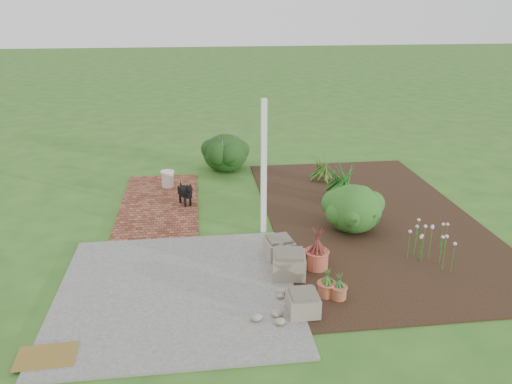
{
  "coord_description": "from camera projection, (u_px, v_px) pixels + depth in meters",
  "views": [
    {
      "loc": [
        -0.87,
        -8.23,
        4.05
      ],
      "look_at": [
        0.2,
        0.4,
        0.7
      ],
      "focal_mm": 35.0,
      "sensor_mm": 36.0,
      "label": 1
    }
  ],
  "objects": [
    {
      "name": "pink_flower_patch",
      "position": [
        434.0,
        243.0,
        8.12
      ],
      "size": [
        1.16,
        1.16,
        0.65
      ],
      "primitive_type": null,
      "rotation": [
        0.0,
        0.0,
        0.16
      ],
      "color": "#113D0F",
      "rests_on": "garden_bed"
    },
    {
      "name": "garden_bed",
      "position": [
        370.0,
        217.0,
        9.92
      ],
      "size": [
        4.0,
        7.0,
        0.03
      ],
      "primitive_type": "cube",
      "color": "black",
      "rests_on": "ground"
    },
    {
      "name": "black_dog",
      "position": [
        186.0,
        192.0,
        10.35
      ],
      "size": [
        0.32,
        0.53,
        0.48
      ],
      "rotation": [
        0.0,
        0.0,
        0.42
      ],
      "color": "black",
      "rests_on": "brick_path"
    },
    {
      "name": "coir_doormat",
      "position": [
        46.0,
        356.0,
        6.0
      ],
      "size": [
        0.72,
        0.49,
        0.02
      ],
      "primitive_type": "cube",
      "rotation": [
        0.0,
        0.0,
        0.05
      ],
      "color": "brown",
      "rests_on": "concrete_patio"
    },
    {
      "name": "agapanthus_clump_front",
      "position": [
        322.0,
        167.0,
        11.77
      ],
      "size": [
        0.84,
        0.84,
        0.68
      ],
      "primitive_type": null,
      "rotation": [
        0.0,
        0.0,
        -0.1
      ],
      "color": "#193A0E",
      "rests_on": "garden_bed"
    },
    {
      "name": "brick_path",
      "position": [
        160.0,
        203.0,
        10.59
      ],
      "size": [
        1.6,
        3.5,
        0.04
      ],
      "primitive_type": "cube",
      "color": "#5A291C",
      "rests_on": "ground"
    },
    {
      "name": "stone_trough_near",
      "position": [
        303.0,
        304.0,
        6.8
      ],
      "size": [
        0.42,
        0.42,
        0.28
      ],
      "primitive_type": "cube",
      "rotation": [
        0.0,
        0.0,
        0.01
      ],
      "color": "#796C5D",
      "rests_on": "concrete_patio"
    },
    {
      "name": "concrete_patio",
      "position": [
        177.0,
        291.0,
        7.4
      ],
      "size": [
        3.5,
        3.5,
        0.04
      ],
      "primitive_type": "cube",
      "color": "#5B5B58",
      "rests_on": "ground"
    },
    {
      "name": "veranda_post",
      "position": [
        264.0,
        169.0,
        8.85
      ],
      "size": [
        0.1,
        0.1,
        2.5
      ],
      "primitive_type": "cube",
      "color": "white",
      "rests_on": "ground"
    },
    {
      "name": "cream_ceramic_urn",
      "position": [
        168.0,
        179.0,
        11.42
      ],
      "size": [
        0.31,
        0.31,
        0.36
      ],
      "primitive_type": "cylinder",
      "rotation": [
        0.0,
        0.0,
        0.16
      ],
      "color": "beige",
      "rests_on": "brick_path"
    },
    {
      "name": "evergreen_shrub",
      "position": [
        354.0,
        208.0,
        9.2
      ],
      "size": [
        1.07,
        1.07,
        0.88
      ],
      "primitive_type": "ellipsoid",
      "rotation": [
        0.0,
        0.0,
        -0.03
      ],
      "color": "#133D0B",
      "rests_on": "garden_bed"
    },
    {
      "name": "stone_trough_far",
      "position": [
        279.0,
        248.0,
        8.3
      ],
      "size": [
        0.51,
        0.51,
        0.3
      ],
      "primitive_type": "cube",
      "rotation": [
        0.0,
        0.0,
        0.16
      ],
      "color": "gray",
      "rests_on": "concrete_patio"
    },
    {
      "name": "terracotta_pot_small_left",
      "position": [
        326.0,
        289.0,
        7.24
      ],
      "size": [
        0.25,
        0.25,
        0.21
      ],
      "primitive_type": "cylinder",
      "rotation": [
        0.0,
        0.0,
        -0.02
      ],
      "color": "#AA5439",
      "rests_on": "garden_bed"
    },
    {
      "name": "purple_flowering_bush",
      "position": [
        225.0,
        152.0,
        12.56
      ],
      "size": [
        1.3,
        1.3,
        0.95
      ],
      "primitive_type": "ellipsoid",
      "rotation": [
        0.0,
        0.0,
        -0.18
      ],
      "color": "black",
      "rests_on": "ground"
    },
    {
      "name": "agapanthus_clump_back",
      "position": [
        341.0,
        179.0,
        10.54
      ],
      "size": [
        1.46,
        1.46,
        0.99
      ],
      "primitive_type": null,
      "rotation": [
        0.0,
        0.0,
        0.42
      ],
      "color": "#10370D",
      "rests_on": "garden_bed"
    },
    {
      "name": "terracotta_pot_bronze",
      "position": [
        317.0,
        259.0,
        7.98
      ],
      "size": [
        0.43,
        0.43,
        0.3
      ],
      "primitive_type": "cylinder",
      "rotation": [
        0.0,
        0.0,
        0.21
      ],
      "color": "#AC4A3A",
      "rests_on": "garden_bed"
    },
    {
      "name": "ground",
      "position": [
        248.0,
        236.0,
        9.17
      ],
      "size": [
        80.0,
        80.0,
        0.0
      ],
      "primitive_type": "plane",
      "color": "#2E5D1D",
      "rests_on": "ground"
    },
    {
      "name": "terracotta_pot_small_right",
      "position": [
        339.0,
        292.0,
        7.17
      ],
      "size": [
        0.3,
        0.3,
        0.19
      ],
      "primitive_type": "cylinder",
      "rotation": [
        0.0,
        0.0,
        -0.39
      ],
      "color": "#965533",
      "rests_on": "garden_bed"
    },
    {
      "name": "stone_trough_mid",
      "position": [
        289.0,
        265.0,
        7.74
      ],
      "size": [
        0.58,
        0.58,
        0.34
      ],
      "primitive_type": "cube",
      "rotation": [
        0.0,
        0.0,
        -0.17
      ],
      "color": "gray",
      "rests_on": "concrete_patio"
    }
  ]
}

